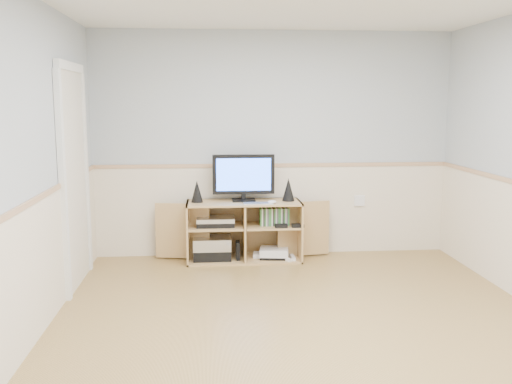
# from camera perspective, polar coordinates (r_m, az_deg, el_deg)

# --- Properties ---
(room) EXTENTS (4.04, 4.54, 2.54)m
(room) POSITION_cam_1_polar(r_m,az_deg,el_deg) (4.30, 4.16, 2.20)
(room) COLOR tan
(room) RESTS_ON ground
(media_cabinet) EXTENTS (1.94, 0.47, 0.65)m
(media_cabinet) POSITION_cam_1_polar(r_m,az_deg,el_deg) (6.31, -1.24, -3.74)
(media_cabinet) COLOR tan
(media_cabinet) RESTS_ON floor
(monitor) EXTENTS (0.67, 0.18, 0.51)m
(monitor) POSITION_cam_1_polar(r_m,az_deg,el_deg) (6.20, -1.25, 1.62)
(monitor) COLOR black
(monitor) RESTS_ON media_cabinet
(speaker_left) EXTENTS (0.13, 0.13, 0.24)m
(speaker_left) POSITION_cam_1_polar(r_m,az_deg,el_deg) (6.18, -5.92, 0.06)
(speaker_left) COLOR black
(speaker_left) RESTS_ON media_cabinet
(speaker_right) EXTENTS (0.14, 0.14, 0.25)m
(speaker_right) POSITION_cam_1_polar(r_m,az_deg,el_deg) (6.24, 3.26, 0.25)
(speaker_right) COLOR black
(speaker_right) RESTS_ON media_cabinet
(keyboard) EXTENTS (0.31, 0.13, 0.01)m
(keyboard) POSITION_cam_1_polar(r_m,az_deg,el_deg) (6.06, 0.22, -1.14)
(keyboard) COLOR silver
(keyboard) RESTS_ON media_cabinet
(mouse) EXTENTS (0.11, 0.09, 0.04)m
(mouse) POSITION_cam_1_polar(r_m,az_deg,el_deg) (6.08, 1.62, -1.01)
(mouse) COLOR white
(mouse) RESTS_ON media_cabinet
(av_components) EXTENTS (0.50, 0.30, 0.47)m
(av_components) POSITION_cam_1_polar(r_m,az_deg,el_deg) (6.27, -4.25, -4.92)
(av_components) COLOR black
(av_components) RESTS_ON media_cabinet
(game_consoles) EXTENTS (0.46, 0.30, 0.11)m
(game_consoles) POSITION_cam_1_polar(r_m,az_deg,el_deg) (6.33, 1.71, -6.14)
(game_consoles) COLOR white
(game_consoles) RESTS_ON media_cabinet
(game_cases) EXTENTS (0.32, 0.14, 0.19)m
(game_cases) POSITION_cam_1_polar(r_m,az_deg,el_deg) (6.23, 1.84, -2.47)
(game_cases) COLOR #3F8C3F
(game_cases) RESTS_ON media_cabinet
(wall_outlet) EXTENTS (0.12, 0.03, 0.12)m
(wall_outlet) POSITION_cam_1_polar(r_m,az_deg,el_deg) (6.65, 10.29, -0.86)
(wall_outlet) COLOR white
(wall_outlet) RESTS_ON wall_back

